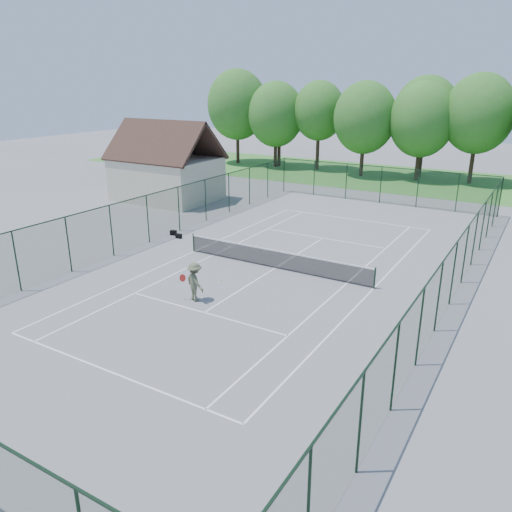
# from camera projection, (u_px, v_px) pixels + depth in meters

# --- Properties ---
(ground) EXTENTS (140.00, 140.00, 0.00)m
(ground) POSITION_uv_depth(u_px,v_px,m) (275.00, 268.00, 26.94)
(ground) COLOR gray
(ground) RESTS_ON ground
(grass_far) EXTENTS (80.00, 16.00, 0.01)m
(grass_far) POSITION_uv_depth(u_px,v_px,m) (416.00, 180.00, 51.24)
(grass_far) COLOR #418832
(grass_far) RESTS_ON ground
(court_lines) EXTENTS (11.05, 23.85, 0.01)m
(court_lines) POSITION_uv_depth(u_px,v_px,m) (275.00, 268.00, 26.94)
(court_lines) COLOR white
(court_lines) RESTS_ON ground
(tennis_net) EXTENTS (11.08, 0.08, 1.10)m
(tennis_net) POSITION_uv_depth(u_px,v_px,m) (275.00, 258.00, 26.75)
(tennis_net) COLOR black
(tennis_net) RESTS_ON ground
(fence_enclosure) EXTENTS (18.05, 36.05, 3.02)m
(fence_enclosure) POSITION_uv_depth(u_px,v_px,m) (275.00, 241.00, 26.42)
(fence_enclosure) COLOR #16321E
(fence_enclosure) RESTS_ON ground
(utility_building) EXTENTS (8.60, 6.27, 6.63)m
(utility_building) POSITION_uv_depth(u_px,v_px,m) (166.00, 163.00, 41.77)
(utility_building) COLOR beige
(utility_building) RESTS_ON ground
(tree_line_far) EXTENTS (39.40, 6.40, 9.70)m
(tree_line_far) POSITION_uv_depth(u_px,v_px,m) (422.00, 120.00, 49.26)
(tree_line_far) COLOR #3D261C
(tree_line_far) RESTS_ON ground
(sports_bag_a) EXTENTS (0.45, 0.34, 0.32)m
(sports_bag_a) POSITION_uv_depth(u_px,v_px,m) (173.00, 233.00, 32.72)
(sports_bag_a) COLOR black
(sports_bag_a) RESTS_ON ground
(sports_bag_b) EXTENTS (0.40, 0.27, 0.29)m
(sports_bag_b) POSITION_uv_depth(u_px,v_px,m) (179.00, 236.00, 32.07)
(sports_bag_b) COLOR black
(sports_bag_b) RESTS_ON ground
(tennis_player) EXTENTS (2.08, 1.08, 1.84)m
(tennis_player) POSITION_uv_depth(u_px,v_px,m) (195.00, 282.00, 22.68)
(tennis_player) COLOR #555A3F
(tennis_player) RESTS_ON ground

